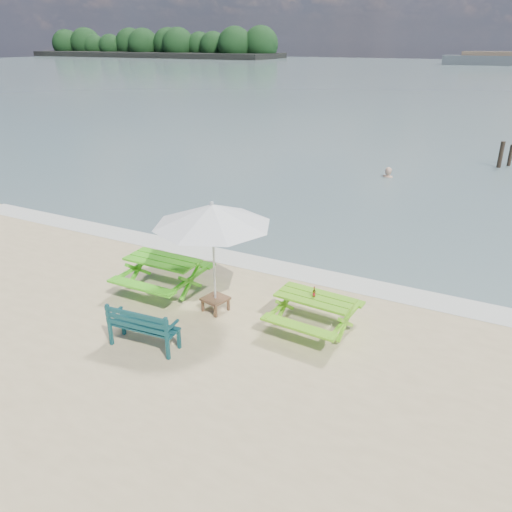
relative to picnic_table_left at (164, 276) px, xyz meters
The scene contains 11 objects.
sea 82.82m from the picnic_table_left, 88.89° to the left, with size 300.00×300.00×0.00m, color slate.
foam_strip 2.92m from the picnic_table_left, 56.28° to the left, with size 22.00×0.90×0.01m, color silver.
island_headland 175.35m from the picnic_table_left, 128.19° to the left, with size 90.00×22.00×7.60m.
picnic_table_left is the anchor object (origin of this frame).
picnic_table_right 3.79m from the picnic_table_left, ahead, with size 1.68×1.84×0.75m.
park_bench 2.36m from the picnic_table_left, 62.11° to the right, with size 1.43×0.59×0.86m.
side_table 1.63m from the picnic_table_left, ahead, with size 0.60×0.60×0.32m.
patio_umbrella 2.45m from the picnic_table_left, ahead, with size 2.98×2.98×2.47m.
beer_bottle 3.80m from the picnic_table_left, ahead, with size 0.06×0.06×0.23m.
swimmer 13.40m from the picnic_table_left, 80.82° to the left, with size 0.71×0.52×1.78m.
mooring_pilings 18.74m from the picnic_table_left, 69.76° to the left, with size 0.58×0.78×1.41m.
Camera 1 is at (5.22, -6.23, 5.52)m, focal length 35.00 mm.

